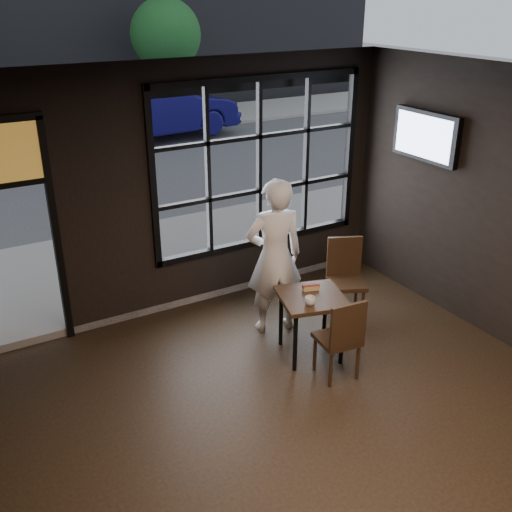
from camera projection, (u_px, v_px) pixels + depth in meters
floor at (341, 471)px, 5.33m from camera, size 6.00×7.00×0.02m
ceiling at (369, 104)px, 4.01m from camera, size 6.00×7.00×0.02m
window_frame at (259, 164)px, 7.90m from camera, size 3.06×0.12×2.28m
cafe_table at (311, 325)px, 6.88m from camera, size 0.87×0.87×0.77m
chair_near at (337, 336)px, 6.46m from camera, size 0.46×0.46×0.97m
chair_window at (347, 281)px, 7.62m from camera, size 0.60×0.60×1.04m
man at (274, 257)px, 7.17m from camera, size 0.80×0.61×1.95m
hotdog at (311, 288)px, 6.84m from camera, size 0.21×0.14×0.06m
cup at (310, 301)px, 6.51m from camera, size 0.13×0.13×0.10m
tv at (426, 136)px, 7.56m from camera, size 0.12×1.08×0.63m
navy_car at (158, 110)px, 16.56m from camera, size 4.71×2.11×1.50m
tree_right at (166, 35)px, 18.42m from camera, size 2.18×2.18×3.71m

